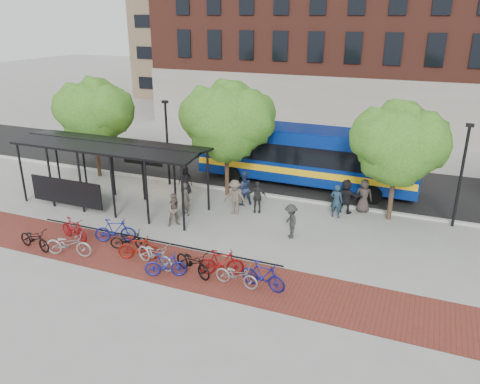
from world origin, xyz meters
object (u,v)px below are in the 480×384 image
at_px(tree_b, 228,118).
at_px(tree_c, 400,142).
at_px(bike_5, 138,248).
at_px(bike_7, 166,265).
at_px(pedestrian_7, 336,201).
at_px(lamp_post_left, 167,141).
at_px(bike_2, 69,244).
at_px(bike_11, 263,276).
at_px(pedestrian_9, 291,221).
at_px(bike_3, 115,230).
at_px(bike_4, 129,240).
at_px(tree_a, 94,110).
at_px(pedestrian_3, 235,197).
at_px(bike_9, 221,262).
at_px(bus, 306,153).
at_px(bike_10, 237,275).
at_px(bike_0, 35,239).
at_px(pedestrian_0, 185,180).
at_px(pedestrian_8, 175,210).
at_px(lamp_post_right, 461,173).
at_px(pedestrian_4, 257,197).
at_px(bike_1, 74,229).
at_px(bike_6, 155,254).
at_px(pedestrian_2, 244,188).
at_px(pedestrian_6, 364,196).
at_px(bus_shelter, 108,152).
at_px(pedestrian_5, 346,196).

height_order(tree_b, tree_c, tree_b).
xyz_separation_m(tree_b, tree_c, (8.99, -0.00, -0.41)).
height_order(tree_c, bike_5, tree_c).
height_order(bike_7, pedestrian_7, pedestrian_7).
xyz_separation_m(lamp_post_left, bike_2, (0.62, -9.54, -2.20)).
height_order(bike_11, pedestrian_9, pedestrian_9).
bearing_deg(bike_3, bike_4, -132.67).
relative_size(bike_2, bike_7, 1.24).
bearing_deg(lamp_post_left, tree_a, -177.08).
bearing_deg(pedestrian_3, bike_9, -72.88).
bearing_deg(bus, bike_10, -86.68).
bearing_deg(bike_0, pedestrian_0, -9.52).
relative_size(pedestrian_8, pedestrian_9, 1.02).
bearing_deg(pedestrian_0, tree_b, -0.10).
bearing_deg(lamp_post_left, pedestrian_9, -25.37).
bearing_deg(pedestrian_9, pedestrian_3, -147.11).
bearing_deg(lamp_post_right, pedestrian_4, -168.17).
distance_m(bus, pedestrian_0, 7.34).
relative_size(tree_b, bike_0, 3.43).
distance_m(bike_1, bike_6, 4.87).
bearing_deg(pedestrian_2, bike_11, 79.13).
relative_size(tree_c, bike_2, 2.83).
bearing_deg(pedestrian_9, bike_2, -90.40).
height_order(pedestrian_6, pedestrian_8, pedestrian_6).
height_order(bus_shelter, pedestrian_9, bus_shelter).
relative_size(bike_2, bike_4, 1.25).
bearing_deg(pedestrian_9, bus_shelter, -123.75).
xyz_separation_m(bike_4, pedestrian_9, (6.30, 3.80, 0.39)).
relative_size(bike_11, pedestrian_7, 1.05).
xyz_separation_m(bike_7, pedestrian_0, (-3.68, 8.45, 0.32)).
height_order(tree_c, bike_0, tree_c).
bearing_deg(tree_a, pedestrian_6, 1.30).
bearing_deg(lamp_post_right, bike_1, -153.29).
bearing_deg(pedestrian_4, bike_4, -136.99).
bearing_deg(bike_5, bus, -38.34).
relative_size(tree_b, pedestrian_3, 3.46).
height_order(tree_c, bike_2, tree_c).
height_order(bike_1, bike_10, bike_1).
distance_m(bike_4, pedestrian_6, 12.13).
relative_size(bike_7, pedestrian_2, 0.88).
distance_m(pedestrian_5, pedestrian_8, 8.83).
bearing_deg(bike_5, bike_6, -122.53).
height_order(bike_2, pedestrian_2, pedestrian_2).
distance_m(lamp_post_right, pedestrian_8, 13.78).
bearing_deg(bike_3, pedestrian_4, -63.18).
relative_size(tree_a, bike_6, 2.99).
bearing_deg(bike_10, tree_c, -24.82).
height_order(pedestrian_0, pedestrian_3, pedestrian_3).
distance_m(bus, bike_2, 14.45).
relative_size(bike_0, bike_5, 1.06).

